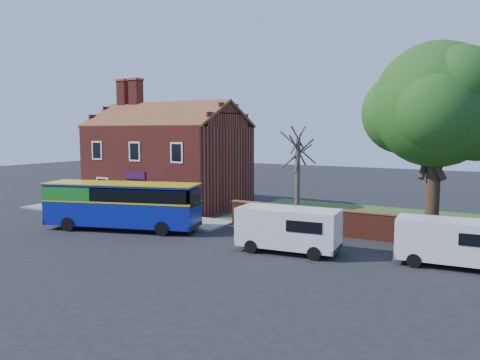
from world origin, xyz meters
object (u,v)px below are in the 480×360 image
Objects in this scene: van_near at (288,228)px; van_far at (453,241)px; large_tree at (438,109)px; bus at (118,203)px.

van_near is 1.06× the size of van_far.
van_far is 0.44× the size of large_tree.
van_near is at bearing -174.12° from van_far.
large_tree reaches higher than bus.
van_near is (11.51, 0.27, -0.41)m from bus.
bus is 19.11m from van_far.
van_far is (19.04, 1.66, -0.47)m from bus.
bus reaches higher than van_near.
bus reaches higher than van_far.
bus is 20.26m from large_tree.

